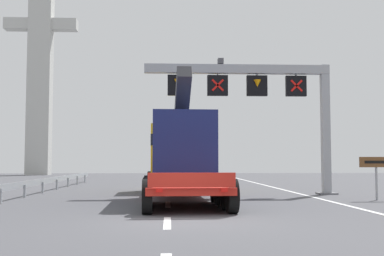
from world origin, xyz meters
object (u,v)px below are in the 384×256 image
Objects in this scene: heavy_haul_truck_red at (178,154)px; tourist_info_sign_brown at (377,167)px; overhead_lane_gantry at (261,91)px; bridge_pylon_distant at (41,50)px.

heavy_haul_truck_red reaches higher than tourist_info_sign_brown.
bridge_pylon_distant is at bearing 119.48° from overhead_lane_gantry.
tourist_info_sign_brown is at bearing -42.34° from overhead_lane_gantry.
overhead_lane_gantry is at bearing -60.52° from bridge_pylon_distant.
bridge_pylon_distant is at bearing 113.35° from heavy_haul_truck_red.
tourist_info_sign_brown is at bearing -15.10° from heavy_haul_truck_red.
overhead_lane_gantry is at bearing 137.66° from tourist_info_sign_brown.
tourist_info_sign_brown is (8.49, -2.29, -0.58)m from heavy_haul_truck_red.
tourist_info_sign_brown is (4.26, -3.88, -3.83)m from overhead_lane_gantry.
heavy_haul_truck_red is at bearing 164.90° from tourist_info_sign_brown.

